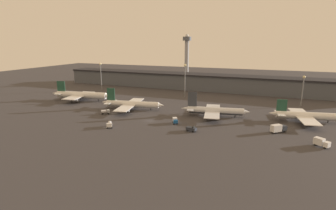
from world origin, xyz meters
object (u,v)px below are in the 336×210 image
airplane_3 (305,116)px  service_vehicle_0 (191,129)px  service_vehicle_3 (105,112)px  service_vehicle_4 (278,128)px  service_vehicle_2 (109,124)px  control_tower (187,54)px  airplane_0 (81,95)px  service_vehicle_5 (321,142)px  airplane_1 (132,104)px  airplane_2 (214,111)px  service_vehicle_1 (175,120)px

airplane_3 → service_vehicle_0: 62.77m
service_vehicle_3 → service_vehicle_4: size_ratio=0.68×
service_vehicle_2 → service_vehicle_3: (-16.02, 19.64, -0.01)m
service_vehicle_2 → service_vehicle_0: bearing=72.9°
service_vehicle_3 → control_tower: control_tower is taller
airplane_3 → service_vehicle_3: airplane_3 is taller
airplane_0 → service_vehicle_3: bearing=-43.4°
airplane_0 → service_vehicle_2: 69.18m
service_vehicle_4 → control_tower: (-91.23, 145.05, 26.02)m
service_vehicle_5 → service_vehicle_2: bearing=-136.9°
airplane_1 → control_tower: size_ratio=0.83×
airplane_1 → service_vehicle_2: (7.69, -35.52, -1.67)m
airplane_1 → airplane_2: (51.08, 3.10, 0.05)m
service_vehicle_0 → service_vehicle_1: bearing=154.4°
service_vehicle_1 → service_vehicle_5: (64.70, -7.18, 0.29)m
airplane_0 → service_vehicle_1: bearing=-28.3°
airplane_2 → service_vehicle_4: bearing=-36.6°
airplane_2 → control_tower: (-58.17, 128.91, 24.87)m
service_vehicle_1 → service_vehicle_5: bearing=54.7°
control_tower → service_vehicle_3: bearing=-90.5°
service_vehicle_1 → service_vehicle_3: service_vehicle_1 is taller
service_vehicle_0 → service_vehicle_3: 55.96m
service_vehicle_1 → service_vehicle_4: (48.86, 4.57, 0.49)m
control_tower → airplane_3: bearing=-49.3°
airplane_2 → service_vehicle_1: (-15.80, -20.71, -1.64)m
airplane_1 → airplane_3: (97.47, 10.45, 0.05)m
airplane_1 → service_vehicle_1: airplane_1 is taller
service_vehicle_1 → service_vehicle_4: bearing=66.4°
airplane_0 → service_vehicle_1: size_ratio=9.07×
airplane_3 → control_tower: size_ratio=0.76×
airplane_3 → service_vehicle_5: (2.51, -35.24, -1.36)m
airplane_0 → airplane_3: 143.28m
service_vehicle_1 → service_vehicle_4: 49.07m
service_vehicle_5 → service_vehicle_4: bearing=180.0°
service_vehicle_4 → service_vehicle_5: (15.84, -11.75, -0.21)m
service_vehicle_1 → service_vehicle_2: 32.89m
airplane_0 → airplane_1: size_ratio=1.13×
airplane_3 → service_vehicle_5: bearing=-96.5°
airplane_0 → service_vehicle_5: airplane_0 is taller
service_vehicle_0 → airplane_1: bearing=162.5°
airplane_2 → control_tower: bearing=103.7°
airplane_0 → service_vehicle_5: (145.78, -33.09, -1.98)m
service_vehicle_2 → control_tower: (-14.78, 167.52, 26.60)m
service_vehicle_2 → control_tower: control_tower is taller
service_vehicle_0 → service_vehicle_4: size_ratio=0.70×
service_vehicle_2 → service_vehicle_4: size_ratio=0.68×
airplane_0 → service_vehicle_0: size_ratio=8.82×
airplane_3 → service_vehicle_2: 100.88m
service_vehicle_3 → service_vehicle_5: 108.68m
airplane_0 → service_vehicle_3: 44.65m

